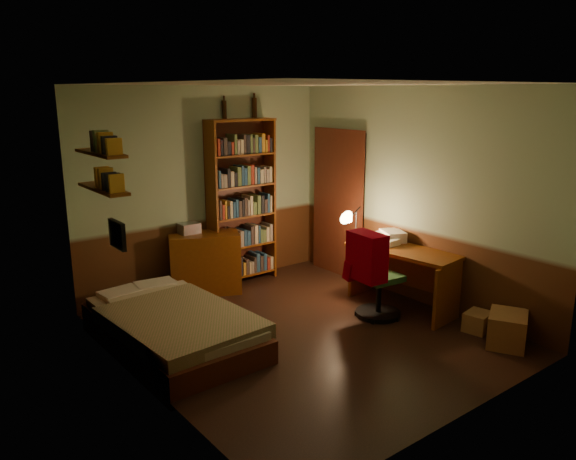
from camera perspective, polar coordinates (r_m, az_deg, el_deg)
floor at (r=6.13m, az=1.46°, el=-10.57°), size 3.50×4.00×0.02m
ceiling at (r=5.58m, az=1.63°, el=14.72°), size 3.50×4.00×0.02m
wall_back at (r=7.35m, az=-8.47°, el=4.14°), size 3.50×0.02×2.60m
wall_left at (r=4.83m, az=-14.86°, el=-1.37°), size 0.02×4.00×2.60m
wall_right at (r=6.94m, az=12.87°, el=3.36°), size 0.02×4.00×2.60m
wall_front at (r=4.40m, az=18.39°, el=-3.10°), size 3.50×0.02×2.60m
doorway at (r=7.84m, az=5.23°, el=2.62°), size 0.06×0.90×2.00m
door_trim at (r=7.82m, az=5.05°, el=2.59°), size 0.02×0.98×2.08m
bed at (r=5.94m, az=-11.77°, el=-8.35°), size 1.14×2.10×0.62m
dresser at (r=7.27m, az=-8.44°, el=-3.35°), size 0.98×0.76×0.78m
mini_stereo at (r=7.19m, az=-10.00°, el=0.18°), size 0.25×0.19×0.13m
bookshelf at (r=7.49m, az=-4.72°, el=2.82°), size 0.95×0.32×2.19m
bottle_left at (r=7.35m, az=-6.49°, el=12.05°), size 0.06×0.06×0.23m
bottle_right at (r=7.61m, az=-3.43°, el=12.29°), size 0.09×0.09×0.26m
desk at (r=6.86m, az=11.51°, el=-4.80°), size 0.72×1.41×0.72m
paper_stack at (r=7.07m, az=10.61°, el=-0.59°), size 0.35×0.39×0.13m
desk_lamp at (r=7.03m, az=6.95°, el=1.53°), size 0.24×0.24×0.62m
office_chair at (r=6.48m, az=9.30°, el=-4.25°), size 0.57×0.52×1.06m
red_jacket at (r=6.05m, az=8.26°, el=2.31°), size 0.33×0.49×0.54m
wall_shelf_lower at (r=5.81m, az=-18.26°, el=3.99°), size 0.20×0.90×0.03m
wall_shelf_upper at (r=5.76m, az=-18.53°, el=7.41°), size 0.20×0.90×0.03m
framed_picture at (r=5.39m, az=-16.96°, el=-0.46°), size 0.04×0.32×0.26m
cardboard_box_a at (r=6.23m, az=21.39°, el=-9.38°), size 0.57×0.53×0.34m
cardboard_box_b at (r=6.50m, az=18.72°, el=-8.80°), size 0.33×0.29×0.21m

